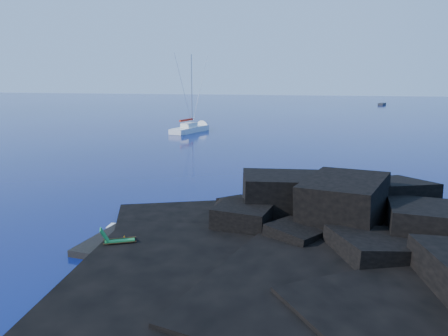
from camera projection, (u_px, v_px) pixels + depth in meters
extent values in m
plane|color=#030737|center=(89.00, 242.00, 23.83)|extent=(400.00, 400.00, 0.00)
cube|color=black|center=(171.00, 246.00, 23.33)|extent=(9.08, 6.86, 0.70)
cube|color=silver|center=(218.00, 234.00, 24.11)|extent=(2.30, 1.58, 0.06)
cone|color=orange|center=(125.00, 240.00, 22.61)|extent=(0.41, 0.41, 0.49)
cube|color=#232428|center=(382.00, 105.00, 140.31)|extent=(3.09, 5.28, 0.67)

